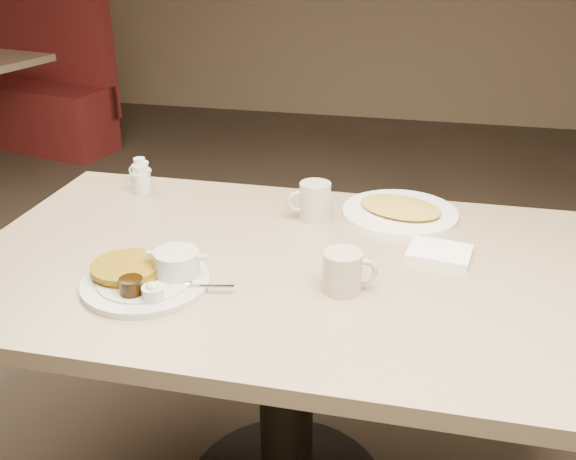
% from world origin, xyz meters
% --- Properties ---
extents(diner_table, '(1.50, 0.90, 0.75)m').
position_xyz_m(diner_table, '(0.00, 0.00, 0.58)').
color(diner_table, tan).
rests_on(diner_table, ground).
extents(main_plate, '(0.34, 0.29, 0.07)m').
position_xyz_m(main_plate, '(-0.27, -0.17, 0.77)').
color(main_plate, beige).
rests_on(main_plate, diner_table).
extents(coffee_mug_near, '(0.13, 0.10, 0.09)m').
position_xyz_m(coffee_mug_near, '(0.15, -0.10, 0.80)').
color(coffee_mug_near, '#B7AF9F').
rests_on(coffee_mug_near, diner_table).
extents(napkin, '(0.16, 0.14, 0.02)m').
position_xyz_m(napkin, '(0.35, 0.10, 0.76)').
color(napkin, white).
rests_on(napkin, diner_table).
extents(coffee_mug_far, '(0.13, 0.10, 0.10)m').
position_xyz_m(coffee_mug_far, '(0.02, 0.25, 0.80)').
color(coffee_mug_far, beige).
rests_on(coffee_mug_far, diner_table).
extents(creamer_left, '(0.08, 0.07, 0.08)m').
position_xyz_m(creamer_left, '(-0.50, 0.33, 0.79)').
color(creamer_left, silver).
rests_on(creamer_left, diner_table).
extents(creamer_right, '(0.07, 0.06, 0.08)m').
position_xyz_m(creamer_right, '(-0.54, 0.39, 0.79)').
color(creamer_right, white).
rests_on(creamer_right, diner_table).
extents(hash_plate, '(0.40, 0.40, 0.04)m').
position_xyz_m(hash_plate, '(0.24, 0.32, 0.76)').
color(hash_plate, white).
rests_on(hash_plate, diner_table).
extents(booth_back_left, '(1.32, 1.46, 1.12)m').
position_xyz_m(booth_back_left, '(-2.41, 2.68, 0.41)').
color(booth_back_left, maroon).
rests_on(booth_back_left, ground).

